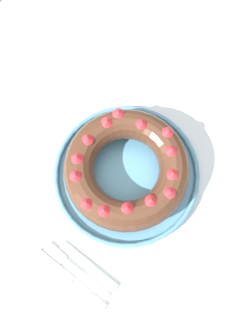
{
  "coord_description": "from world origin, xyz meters",
  "views": [
    {
      "loc": [
        -0.17,
        -0.12,
        1.55
      ],
      "look_at": [
        -0.01,
        0.0,
        0.82
      ],
      "focal_mm": 35.0,
      "sensor_mm": 36.0,
      "label": 1
    }
  ],
  "objects_px": {
    "serving_dish": "(126,173)",
    "bundt_cake": "(126,168)",
    "fork": "(73,267)",
    "serving_knife": "(75,284)",
    "cake_knife": "(92,269)"
  },
  "relations": [
    {
      "from": "fork",
      "to": "serving_knife",
      "type": "relative_size",
      "value": 0.92
    },
    {
      "from": "serving_dish",
      "to": "serving_knife",
      "type": "xyz_separation_m",
      "value": [
        -0.27,
        -0.06,
        -0.01
      ]
    },
    {
      "from": "bundt_cake",
      "to": "cake_knife",
      "type": "distance_m",
      "value": 0.24
    },
    {
      "from": "bundt_cake",
      "to": "serving_knife",
      "type": "bearing_deg",
      "value": -167.07
    },
    {
      "from": "serving_dish",
      "to": "cake_knife",
      "type": "distance_m",
      "value": 0.24
    },
    {
      "from": "serving_dish",
      "to": "bundt_cake",
      "type": "height_order",
      "value": "bundt_cake"
    },
    {
      "from": "bundt_cake",
      "to": "fork",
      "type": "relative_size",
      "value": 1.6
    },
    {
      "from": "serving_dish",
      "to": "fork",
      "type": "relative_size",
      "value": 1.95
    },
    {
      "from": "fork",
      "to": "serving_knife",
      "type": "height_order",
      "value": "serving_knife"
    },
    {
      "from": "bundt_cake",
      "to": "serving_dish",
      "type": "bearing_deg",
      "value": -45.1
    },
    {
      "from": "serving_knife",
      "to": "cake_knife",
      "type": "bearing_deg",
      "value": -13.62
    },
    {
      "from": "serving_dish",
      "to": "cake_knife",
      "type": "relative_size",
      "value": 2.22
    },
    {
      "from": "serving_dish",
      "to": "fork",
      "type": "bearing_deg",
      "value": -172.0
    },
    {
      "from": "serving_dish",
      "to": "bundt_cake",
      "type": "bearing_deg",
      "value": 134.9
    },
    {
      "from": "serving_knife",
      "to": "cake_knife",
      "type": "xyz_separation_m",
      "value": [
        0.05,
        -0.01,
        0.0
      ]
    }
  ]
}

